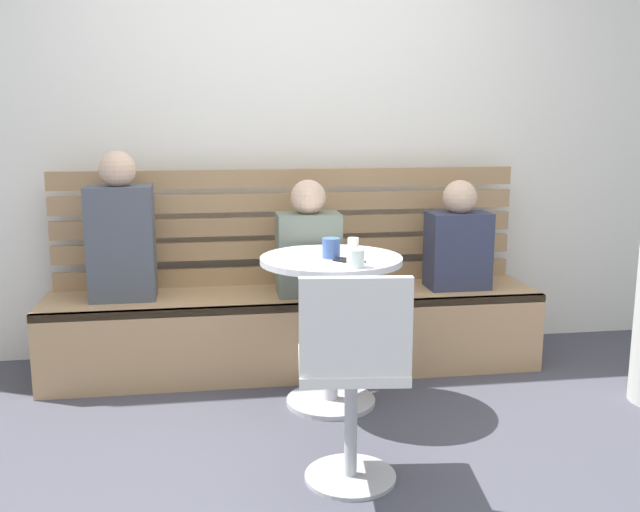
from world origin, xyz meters
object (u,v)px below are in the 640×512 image
(person_adult, at_px, (121,234))
(phone_on_table, at_px, (349,261))
(cup_mug_blue, at_px, (331,248))
(person_child_left, at_px, (308,244))
(white_chair, at_px, (353,372))
(booth_bench, at_px, (295,331))
(cup_espresso_small, at_px, (353,243))
(cafe_table, at_px, (331,302))
(cup_glass_short, at_px, (356,258))
(person_child_middle, at_px, (458,241))

(person_adult, relative_size, phone_on_table, 5.59)
(cup_mug_blue, relative_size, phone_on_table, 0.68)
(person_adult, distance_m, person_child_left, 0.99)
(phone_on_table, bearing_deg, white_chair, -143.40)
(white_chair, distance_m, phone_on_table, 0.75)
(cup_mug_blue, bearing_deg, white_chair, -93.88)
(booth_bench, height_order, cup_espresso_small, cup_espresso_small)
(cafe_table, xyz_separation_m, phone_on_table, (0.06, -0.13, 0.23))
(person_child_left, distance_m, cup_mug_blue, 0.52)
(cup_espresso_small, bearing_deg, white_chair, -101.45)
(booth_bench, relative_size, cup_glass_short, 33.75)
(cup_glass_short, relative_size, phone_on_table, 0.57)
(cup_espresso_small, relative_size, phone_on_table, 0.40)
(person_adult, height_order, cup_glass_short, person_adult)
(white_chair, xyz_separation_m, cup_glass_short, (0.12, 0.56, 0.32))
(white_chair, distance_m, person_child_middle, 1.59)
(person_child_middle, bearing_deg, white_chair, -123.48)
(person_adult, bearing_deg, person_child_left, -2.80)
(cafe_table, relative_size, white_chair, 0.87)
(cafe_table, bearing_deg, phone_on_table, -64.36)
(cup_mug_blue, distance_m, phone_on_table, 0.13)
(white_chair, height_order, person_child_left, person_child_left)
(booth_bench, relative_size, phone_on_table, 19.29)
(booth_bench, bearing_deg, person_child_middle, -0.98)
(white_chair, relative_size, person_adult, 1.09)
(white_chair, xyz_separation_m, cup_mug_blue, (0.05, 0.79, 0.32))
(booth_bench, xyz_separation_m, cup_glass_short, (0.18, -0.77, 0.56))
(cup_mug_blue, distance_m, cup_espresso_small, 0.27)
(cup_glass_short, bearing_deg, person_child_left, 98.48)
(cup_glass_short, relative_size, cup_espresso_small, 1.43)
(person_child_left, bearing_deg, white_chair, -90.69)
(white_chair, xyz_separation_m, person_adult, (-0.97, 1.34, 0.33))
(booth_bench, relative_size, person_adult, 3.45)
(cup_mug_blue, bearing_deg, booth_bench, 101.45)
(cup_glass_short, height_order, cup_espresso_small, cup_glass_short)
(cup_glass_short, bearing_deg, cup_mug_blue, 107.82)
(person_adult, bearing_deg, booth_bench, -0.93)
(person_adult, distance_m, cup_espresso_small, 1.22)
(person_child_left, bearing_deg, cup_glass_short, -81.52)
(white_chair, xyz_separation_m, cup_espresso_small, (0.20, 1.01, 0.30))
(booth_bench, xyz_separation_m, cafe_table, (0.12, -0.52, 0.30))
(person_adult, xyz_separation_m, phone_on_table, (1.09, -0.66, -0.05))
(white_chair, distance_m, cup_glass_short, 0.66)
(cafe_table, relative_size, phone_on_table, 5.29)
(cafe_table, xyz_separation_m, cup_espresso_small, (0.15, 0.20, 0.25))
(white_chair, bearing_deg, cafe_table, 85.90)
(person_child_middle, relative_size, phone_on_table, 4.36)
(cup_espresso_small, bearing_deg, cup_glass_short, -100.15)
(person_child_middle, height_order, phone_on_table, person_child_middle)
(person_child_middle, xyz_separation_m, cup_glass_short, (-0.74, -0.75, 0.07))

